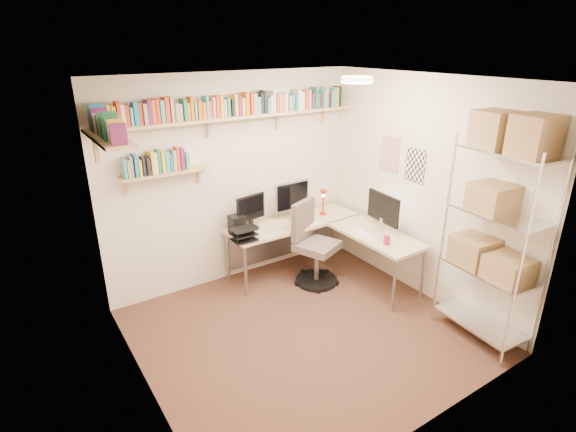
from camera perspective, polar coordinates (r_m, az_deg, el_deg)
name	(u,v)px	position (r m, az deg, el deg)	size (l,w,h in m)	color
ground	(306,331)	(4.80, 2.25, -14.38)	(3.20, 3.20, 0.00)	#44281D
room_shell	(308,189)	(4.10, 2.60, 3.49)	(3.24, 3.04, 2.52)	beige
wall_shelves	(204,120)	(4.90, -10.67, 11.84)	(3.12, 1.09, 0.80)	tan
corner_desk	(307,227)	(5.51, 2.41, -1.43)	(1.81, 1.73, 1.18)	#CEBE85
office_chair	(313,250)	(5.49, 3.18, -4.28)	(0.59, 0.60, 1.03)	black
wire_rack	(498,205)	(4.52, 25.16, 1.29)	(0.50, 0.90, 2.25)	silver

